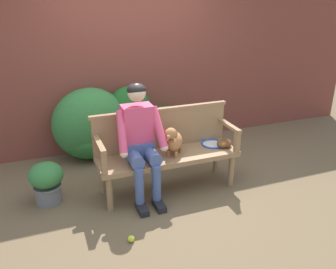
# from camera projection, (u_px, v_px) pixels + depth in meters

# --- Properties ---
(ground_plane) EXTENTS (40.00, 40.00, 0.00)m
(ground_plane) POSITION_uv_depth(u_px,v_px,m) (168.00, 188.00, 4.33)
(ground_plane) COLOR brown
(brick_garden_fence) EXTENTS (8.00, 0.30, 2.60)m
(brick_garden_fence) POSITION_uv_depth(u_px,v_px,m) (129.00, 61.00, 5.25)
(brick_garden_fence) COLOR brown
(brick_garden_fence) RESTS_ON ground
(hedge_bush_far_right) EXTENTS (0.74, 0.51, 1.00)m
(hedge_bush_far_right) POSITION_uv_depth(u_px,v_px,m) (129.00, 119.00, 5.22)
(hedge_bush_far_right) COLOR #1E5B23
(hedge_bush_far_right) RESTS_ON ground
(hedge_bush_mid_right) EXTENTS (1.06, 0.72, 1.04)m
(hedge_bush_mid_right) POSITION_uv_depth(u_px,v_px,m) (90.00, 124.00, 4.97)
(hedge_bush_mid_right) COLOR #337538
(hedge_bush_mid_right) RESTS_ON ground
(hedge_bush_mid_left) EXTENTS (0.81, 0.80, 0.60)m
(hedge_bush_mid_left) POSITION_uv_depth(u_px,v_px,m) (90.00, 137.00, 5.09)
(hedge_bush_mid_left) COLOR #286B2D
(hedge_bush_mid_left) RESTS_ON ground
(hedge_bush_far_left) EXTENTS (0.90, 0.71, 0.63)m
(hedge_bush_far_left) POSITION_uv_depth(u_px,v_px,m) (166.00, 126.00, 5.45)
(hedge_bush_far_left) COLOR #337538
(hedge_bush_far_left) RESTS_ON ground
(garden_bench) EXTENTS (1.68, 0.52, 0.47)m
(garden_bench) POSITION_uv_depth(u_px,v_px,m) (168.00, 159.00, 4.18)
(garden_bench) COLOR #93704C
(garden_bench) RESTS_ON ground
(bench_backrest) EXTENTS (1.72, 0.06, 0.50)m
(bench_backrest) POSITION_uv_depth(u_px,v_px,m) (161.00, 128.00, 4.26)
(bench_backrest) COLOR #93704C
(bench_backrest) RESTS_ON garden_bench
(bench_armrest_left_end) EXTENTS (0.06, 0.52, 0.28)m
(bench_armrest_left_end) POSITION_uv_depth(u_px,v_px,m) (101.00, 152.00, 3.73)
(bench_armrest_left_end) COLOR #93704C
(bench_armrest_left_end) RESTS_ON garden_bench
(bench_armrest_right_end) EXTENTS (0.06, 0.52, 0.28)m
(bench_armrest_right_end) POSITION_uv_depth(u_px,v_px,m) (232.00, 132.00, 4.26)
(bench_armrest_right_end) COLOR #93704C
(bench_armrest_right_end) RESTS_ON garden_bench
(person_seated) EXTENTS (0.56, 0.66, 1.34)m
(person_seated) POSITION_uv_depth(u_px,v_px,m) (140.00, 138.00, 3.92)
(person_seated) COLOR black
(person_seated) RESTS_ON ground
(dog_on_bench) EXTENTS (0.32, 0.34, 0.37)m
(dog_on_bench) POSITION_uv_depth(u_px,v_px,m) (173.00, 140.00, 4.06)
(dog_on_bench) COLOR #AD7042
(dog_on_bench) RESTS_ON garden_bench
(tennis_racket) EXTENTS (0.38, 0.58, 0.03)m
(tennis_racket) POSITION_uv_depth(u_px,v_px,m) (211.00, 143.00, 4.43)
(tennis_racket) COLOR blue
(tennis_racket) RESTS_ON garden_bench
(baseball_glove) EXTENTS (0.28, 0.26, 0.09)m
(baseball_glove) POSITION_uv_depth(u_px,v_px,m) (224.00, 143.00, 4.34)
(baseball_glove) COLOR brown
(baseball_glove) RESTS_ON garden_bench
(tennis_ball) EXTENTS (0.07, 0.07, 0.07)m
(tennis_ball) POSITION_uv_depth(u_px,v_px,m) (131.00, 239.00, 3.39)
(tennis_ball) COLOR #CCDB33
(tennis_ball) RESTS_ON ground
(potted_plant) EXTENTS (0.38, 0.38, 0.49)m
(potted_plant) POSITION_uv_depth(u_px,v_px,m) (47.00, 181.00, 3.96)
(potted_plant) COLOR slate
(potted_plant) RESTS_ON ground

